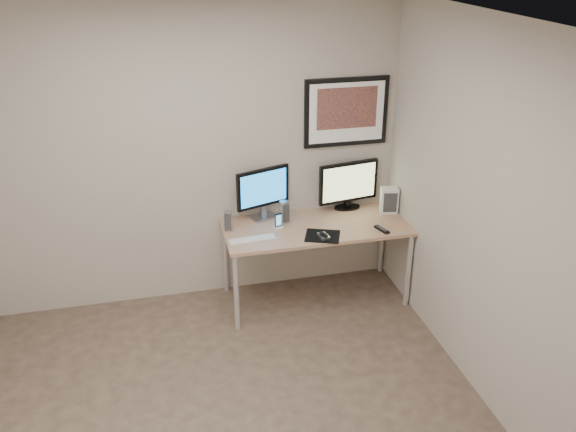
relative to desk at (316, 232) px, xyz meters
The scene contains 14 objects.
floor 1.81m from the desk, 126.53° to the right, with size 3.60×3.60×0.00m, color #48362D.
room 1.66m from the desk, 137.99° to the right, with size 3.60×3.60×3.60m.
desk is the anchor object (origin of this frame).
framed_art 1.07m from the desk, 43.46° to the left, with size 0.75×0.04×0.60m.
monitor_large 0.58m from the desk, 147.96° to the left, with size 0.49×0.23×0.46m.
monitor_tv 0.56m from the desk, 35.88° to the left, with size 0.57×0.17×0.45m.
speaker_left 0.77m from the desk, behind, with size 0.07×0.07×0.18m, color #AAAAAF.
speaker_right 0.33m from the desk, 154.24° to the left, with size 0.08×0.08×0.20m, color #AAAAAF.
phone_dock 0.36m from the desk, behind, with size 0.06×0.06×0.14m, color black.
keyboard 0.61m from the desk, 166.14° to the right, with size 0.40×0.11×0.01m, color silver.
mousepad 0.22m from the desk, 91.05° to the right, with size 0.28×0.25×0.00m, color black.
mouse 0.26m from the desk, 91.00° to the right, with size 0.07×0.12×0.04m, color black.
remote 0.57m from the desk, 23.95° to the right, with size 0.04×0.16×0.02m, color black.
fan_unit 0.75m from the desk, ahead, with size 0.15×0.11×0.23m, color silver.
Camera 1 is at (-0.35, -3.20, 3.03)m, focal length 38.00 mm.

